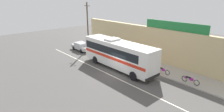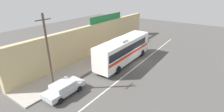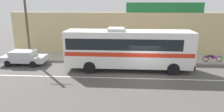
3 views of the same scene
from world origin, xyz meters
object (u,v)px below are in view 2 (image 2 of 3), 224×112
Objects in this scene: parked_car at (64,88)px; utility_pole at (48,53)px; motorcycle_black at (135,42)px; intercity_bus at (123,49)px; motorcycle_blue at (125,46)px; pedestrian_far_left at (95,55)px.

parked_car is 0.54× the size of utility_pole.
intercity_bus is at bearing -163.14° from motorcycle_black.
motorcycle_blue is 1.18× the size of pedestrian_far_left.
parked_car is (-10.07, 0.89, -1.33)m from intercity_bus.
motorcycle_blue is 7.32m from pedestrian_far_left.
motorcycle_black is at bearing -4.52° from pedestrian_far_left.
motorcycle_black is 3.43m from motorcycle_blue.
motorcycle_black is 1.21× the size of pedestrian_far_left.
motorcycle_blue is (15.13, 1.72, -0.17)m from parked_car.
parked_car is 3.81m from utility_pole.
utility_pole reaches higher than intercity_bus.
pedestrian_far_left reaches higher than motorcycle_black.
intercity_bus is at bearing -152.67° from motorcycle_blue.
motorcycle_black is at bearing -0.68° from motorcycle_blue.
utility_pole is at bearing -179.30° from motorcycle_blue.
parked_car reaches higher than motorcycle_black.
parked_car is at bearing -162.20° from pedestrian_far_left.
intercity_bus is at bearing -5.04° from parked_car.
utility_pole is at bearing 166.59° from intercity_bus.
utility_pole reaches higher than motorcycle_black.
intercity_bus is 6.91× the size of pedestrian_far_left.
motorcycle_blue is at bearing 179.32° from motorcycle_black.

